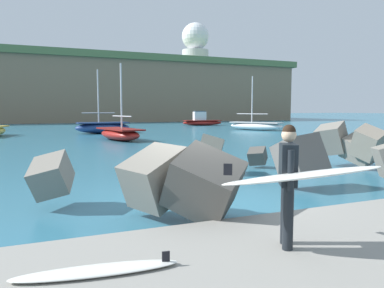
# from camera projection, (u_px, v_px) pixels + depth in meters

# --- Properties ---
(ground_plane) EXTENTS (400.00, 400.00, 0.00)m
(ground_plane) POSITION_uv_depth(u_px,v_px,m) (203.00, 206.00, 8.41)
(ground_plane) COLOR #2D6B84
(walkway_path) EXTENTS (48.00, 4.40, 0.24)m
(walkway_path) POSITION_uv_depth(u_px,v_px,m) (327.00, 272.00, 4.71)
(walkway_path) COLOR gray
(walkway_path) RESTS_ON ground
(breakwater_jetty) EXTENTS (30.41, 6.88, 2.90)m
(breakwater_jetty) POSITION_uv_depth(u_px,v_px,m) (238.00, 152.00, 10.08)
(breakwater_jetty) COLOR gray
(breakwater_jetty) RESTS_ON ground
(surfer_with_board) EXTENTS (2.01, 1.55, 1.78)m
(surfer_with_board) POSITION_uv_depth(u_px,v_px,m) (291.00, 177.00, 5.06)
(surfer_with_board) COLOR black
(surfer_with_board) RESTS_ON walkway_path
(spare_surfboard) EXTENTS (2.03, 0.59, 0.19)m
(spare_surfboard) POSITION_uv_depth(u_px,v_px,m) (97.00, 270.00, 4.38)
(spare_surfboard) COLOR white
(spare_surfboard) RESTS_ON walkway_path
(boat_near_centre) EXTENTS (5.89, 2.20, 2.07)m
(boat_near_centre) POSITION_uv_depth(u_px,v_px,m) (202.00, 121.00, 51.45)
(boat_near_centre) COLOR maroon
(boat_near_centre) RESTS_ON ground
(boat_near_right) EXTENTS (4.45, 6.33, 5.87)m
(boat_near_right) POSITION_uv_depth(u_px,v_px,m) (256.00, 126.00, 39.52)
(boat_near_right) COLOR white
(boat_near_right) RESTS_ON ground
(boat_mid_left) EXTENTS (5.17, 2.36, 5.97)m
(boat_mid_left) POSITION_uv_depth(u_px,v_px,m) (103.00, 127.00, 34.26)
(boat_mid_left) COLOR navy
(boat_mid_left) RESTS_ON ground
(boat_mid_right) EXTENTS (3.01, 5.69, 5.53)m
(boat_mid_right) POSITION_uv_depth(u_px,v_px,m) (120.00, 134.00, 26.47)
(boat_mid_right) COLOR maroon
(boat_mid_right) RESTS_ON ground
(headland_bluff) EXTENTS (97.93, 43.67, 12.27)m
(headland_bluff) POSITION_uv_depth(u_px,v_px,m) (47.00, 92.00, 78.21)
(headland_bluff) COLOR #847056
(headland_bluff) RESTS_ON ground
(radar_dome) EXTENTS (6.09, 6.09, 9.56)m
(radar_dome) POSITION_uv_depth(u_px,v_px,m) (195.00, 44.00, 82.02)
(radar_dome) COLOR silver
(radar_dome) RESTS_ON headland_bluff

